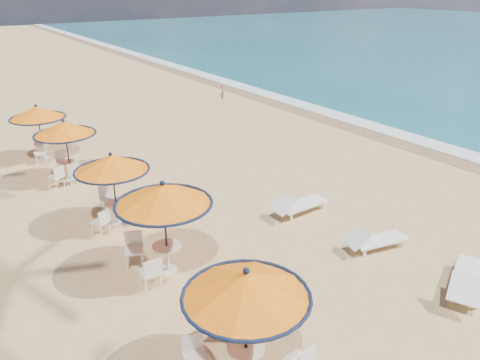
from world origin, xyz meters
The scene contains 12 objects.
ground centered at (0.00, 0.00, 0.00)m, with size 160.00×160.00×0.00m, color tan.
foam_strip centered at (9.30, 10.00, 0.00)m, with size 1.20×140.00×0.04m, color white.
wetsand_band centered at (8.40, 10.00, 0.00)m, with size 1.40×140.00×0.02m, color olive.
station_0 centered at (-4.95, -0.32, 1.70)m, with size 2.23×2.23×2.33m.
station_1 centered at (-4.71, 3.53, 1.85)m, with size 2.33×2.33×2.43m.
station_2 centered at (-4.77, 6.60, 1.63)m, with size 2.14×2.23×2.24m.
station_3 centered at (-4.97, 10.78, 1.64)m, with size 2.15×2.15×2.24m.
station_4 centered at (-5.23, 13.58, 1.71)m, with size 2.14×2.14×2.24m.
lounger_near centered at (0.62, -1.19, 0.36)m, with size 2.22×1.51×0.77m.
lounger_mid centered at (0.34, 1.30, 0.30)m, with size 1.84×0.92×0.63m.
lounger_far centered at (0.04, 4.03, 0.33)m, with size 1.97×0.68×0.70m.
person centered at (6.31, 18.29, 0.45)m, with size 0.33×0.22×0.90m, color #8C6147.
Camera 1 is at (-8.70, -5.61, 6.64)m, focal length 35.00 mm.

